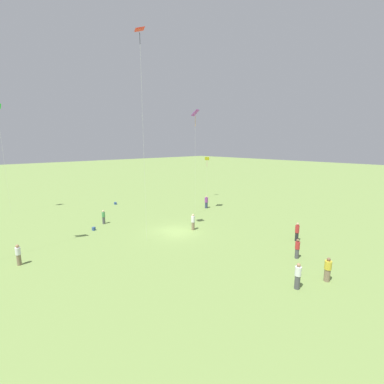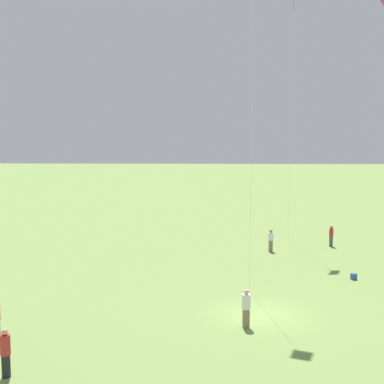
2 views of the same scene
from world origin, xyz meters
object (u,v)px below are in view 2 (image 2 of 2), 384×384
kite_1 (294,1)px  picnic_bag_0 (354,277)px  person_5 (246,308)px  person_2 (271,241)px  person_4 (331,236)px  person_8 (5,353)px

kite_1 → picnic_bag_0: 21.44m
person_5 → kite_1: size_ratio=0.09×
person_2 → person_5: bearing=-136.1°
person_4 → picnic_bag_0: person_4 is taller
person_4 → person_5: person_5 is taller
person_2 → kite_1: size_ratio=0.08×
kite_1 → picnic_bag_0: size_ratio=54.39×
person_2 → picnic_bag_0: 8.47m
picnic_bag_0 → person_4: bearing=-4.6°
kite_1 → picnic_bag_0: (-10.55, -2.30, -18.52)m
kite_1 → picnic_bag_0: kite_1 is taller
kite_1 → person_4: bearing=-46.7°
person_4 → picnic_bag_0: (-9.29, 0.75, -0.64)m
person_8 → person_5: bearing=-43.6°
kite_1 → picnic_bag_0: bearing=-101.8°
person_2 → picnic_bag_0: bearing=-96.3°
person_2 → picnic_bag_0: person_2 is taller
person_2 → person_4: (1.92, -4.87, -0.01)m
person_4 → picnic_bag_0: size_ratio=4.39×
person_2 → person_4: 5.23m
person_4 → picnic_bag_0: bearing=90.6°
person_2 → kite_1: bearing=24.7°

